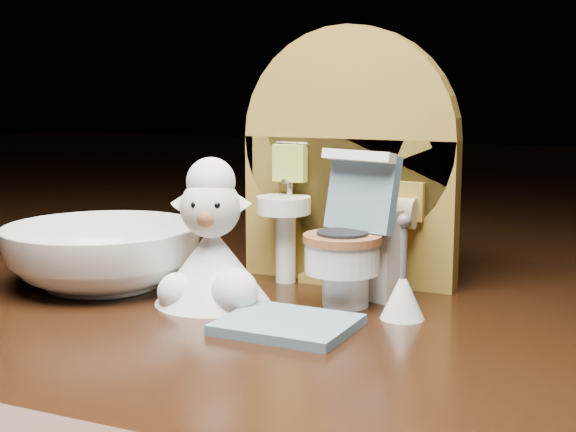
# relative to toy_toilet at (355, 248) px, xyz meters

# --- Properties ---
(backdrop_panel) EXTENTS (0.13, 0.05, 0.15)m
(backdrop_panel) POSITION_rel_toy_toilet_xyz_m (-0.02, 0.04, 0.04)
(backdrop_panel) COLOR olive
(backdrop_panel) RESTS_ON ground
(toy_toilet) EXTENTS (0.05, 0.06, 0.08)m
(toy_toilet) POSITION_rel_toy_toilet_xyz_m (0.00, 0.00, 0.00)
(toy_toilet) COLOR white
(toy_toilet) RESTS_ON ground
(bath_mat) EXTENTS (0.06, 0.05, 0.00)m
(bath_mat) POSITION_rel_toy_toilet_xyz_m (-0.01, -0.06, -0.03)
(bath_mat) COLOR slate
(bath_mat) RESTS_ON ground
(toilet_brush) EXTENTS (0.02, 0.02, 0.05)m
(toilet_brush) POSITION_rel_toy_toilet_xyz_m (0.03, -0.02, -0.02)
(toilet_brush) COLOR white
(toilet_brush) RESTS_ON ground
(plush_lamb) EXTENTS (0.06, 0.06, 0.08)m
(plush_lamb) POSITION_rel_toy_toilet_xyz_m (-0.07, -0.03, -0.00)
(plush_lamb) COLOR white
(plush_lamb) RESTS_ON ground
(ceramic_bowl) EXTENTS (0.13, 0.13, 0.04)m
(ceramic_bowl) POSITION_rel_toy_toilet_xyz_m (-0.15, -0.03, -0.01)
(ceramic_bowl) COLOR white
(ceramic_bowl) RESTS_ON ground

